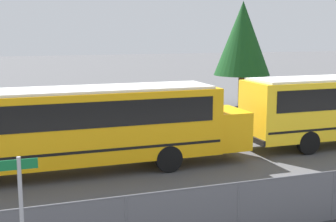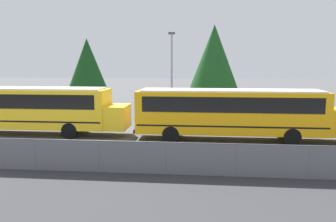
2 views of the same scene
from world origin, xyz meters
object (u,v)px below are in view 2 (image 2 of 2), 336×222
Objects in this scene: light_pole at (172,71)px; tree_0 at (214,56)px; school_bus_2 at (28,106)px; school_bus_3 at (234,110)px; tree_1 at (87,64)px.

tree_0 is (3.93, 3.33, 1.38)m from light_pole.
school_bus_2 is at bearing -137.39° from light_pole.
tree_1 is (-13.98, 12.77, 2.92)m from school_bus_3.
light_pole is at bearing 42.61° from school_bus_2.
tree_0 is at bearing 93.86° from school_bus_3.
tree_1 is at bearing 177.98° from tree_0.
tree_0 reaches higher than school_bus_2.
tree_1 is at bearing 90.07° from school_bus_2.
light_pole is 5.33m from tree_0.
tree_1 is (-0.01, 12.27, 2.92)m from school_bus_2.
school_bus_2 is 1.00× the size of school_bus_3.
light_pole reaches higher than school_bus_3.
school_bus_3 is at bearing -2.05° from school_bus_2.
tree_0 reaches higher than school_bus_3.
school_bus_3 is 1.52× the size of tree_0.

